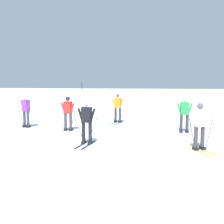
% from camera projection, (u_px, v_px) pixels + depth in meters
% --- Properties ---
extents(ground_plane, '(120.00, 120.00, 0.00)m').
position_uv_depth(ground_plane, '(87.00, 144.00, 11.66)').
color(ground_plane, silver).
extents(far_snow_ridge, '(80.00, 9.82, 1.40)m').
position_uv_depth(far_snow_ridge, '(126.00, 97.00, 29.97)').
color(far_snow_ridge, silver).
rests_on(far_snow_ridge, ground).
extents(skier_purple, '(1.03, 1.60, 1.71)m').
position_uv_depth(skier_purple, '(26.00, 110.00, 15.38)').
color(skier_purple, silver).
rests_on(skier_purple, ground).
extents(skier_green, '(1.00, 1.63, 1.71)m').
position_uv_depth(skier_green, '(184.00, 114.00, 13.86)').
color(skier_green, silver).
rests_on(skier_green, ground).
extents(skier_white, '(1.01, 1.61, 1.71)m').
position_uv_depth(skier_white, '(200.00, 125.00, 10.47)').
color(skier_white, gold).
rests_on(skier_white, ground).
extents(skier_orange, '(0.97, 1.64, 1.71)m').
position_uv_depth(skier_orange, '(118.00, 107.00, 17.10)').
color(skier_orange, '#237AC6').
rests_on(skier_orange, ground).
extents(skier_black, '(1.00, 1.64, 1.71)m').
position_uv_depth(skier_black, '(87.00, 121.00, 11.45)').
color(skier_black, black).
rests_on(skier_black, ground).
extents(skier_red, '(0.99, 1.64, 1.71)m').
position_uv_depth(skier_red, '(68.00, 113.00, 14.36)').
color(skier_red, silver).
rests_on(skier_red, ground).
extents(trail_marker_pole, '(0.05, 0.05, 2.39)m').
position_uv_depth(trail_marker_pole, '(82.00, 97.00, 21.92)').
color(trail_marker_pole, black).
rests_on(trail_marker_pole, ground).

